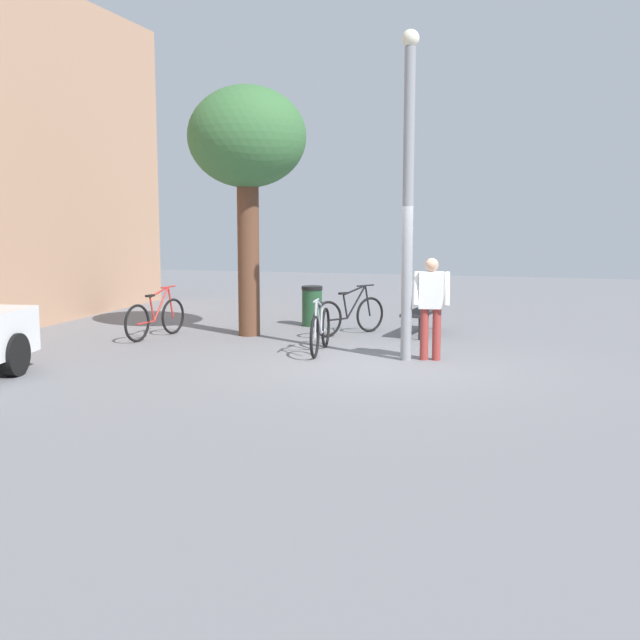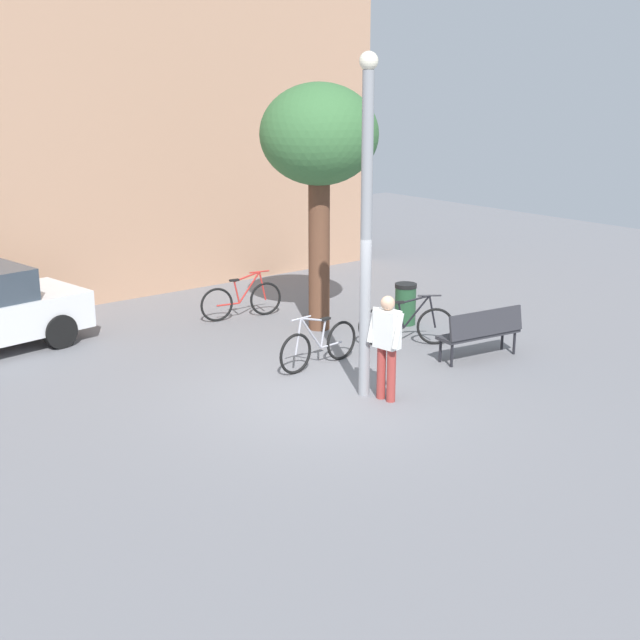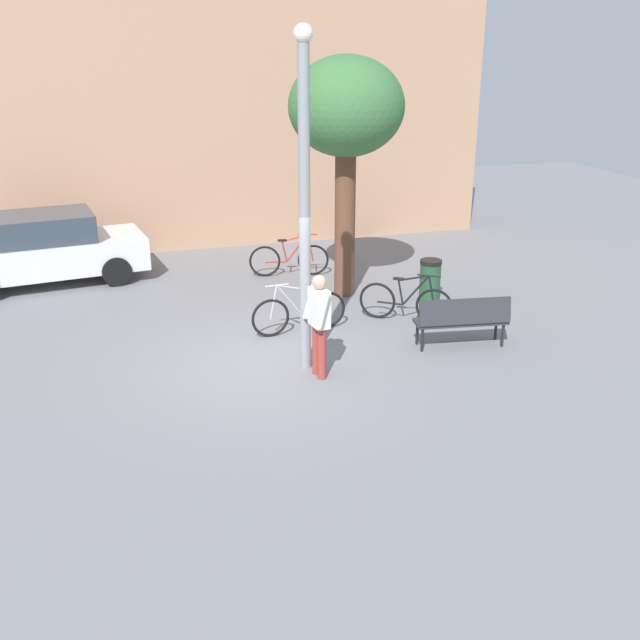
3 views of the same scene
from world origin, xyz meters
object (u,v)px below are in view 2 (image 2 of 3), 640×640
bicycle_red (242,300)px  bicycle_black (407,325)px  lamppost (366,219)px  person_by_lamppost (387,341)px  park_bench (482,330)px  trash_bin (405,304)px  bicycle_silver (319,345)px  plaza_tree (319,141)px

bicycle_red → bicycle_black: 3.76m
lamppost → person_by_lamppost: size_ratio=3.12×
park_bench → trash_bin: (0.56, 2.50, -0.12)m
lamppost → trash_bin: lamppost is taller
lamppost → park_bench: (2.81, 0.04, -2.26)m
trash_bin → bicycle_silver: bearing=-161.8°
bicycle_red → bicycle_black: bearing=-68.7°
plaza_tree → bicycle_silver: 4.08m
person_by_lamppost → bicycle_black: person_by_lamppost is taller
bicycle_red → trash_bin: (2.34, -2.46, 0.04)m
lamppost → bicycle_black: 3.72m
bicycle_silver → bicycle_red: bearing=78.2°
plaza_tree → bicycle_silver: plaza_tree is taller
trash_bin → lamppost: bearing=-143.0°
lamppost → bicycle_red: (1.03, 5.00, -2.42)m
bicycle_silver → trash_bin: bearing=18.2°
person_by_lamppost → plaza_tree: plaza_tree is taller
person_by_lamppost → bicycle_silver: size_ratio=0.92×
trash_bin → park_bench: bearing=-102.5°
plaza_tree → lamppost: bearing=-118.0°
lamppost → trash_bin: 4.84m
park_bench → bicycle_silver: size_ratio=0.91×
plaza_tree → bicycle_silver: bearing=-128.9°
lamppost → bicycle_black: lamppost is taller
bicycle_red → person_by_lamppost: bearing=-99.6°
bicycle_black → lamppost: bearing=-147.9°
park_bench → person_by_lamppost: bearing=-171.1°
lamppost → bicycle_silver: (0.30, 1.53, -2.42)m
bicycle_black → bicycle_silver: size_ratio=0.82×
lamppost → trash_bin: bearing=37.0°
plaza_tree → trash_bin: plaza_tree is taller
park_bench → trash_bin: bearing=77.5°
trash_bin → plaza_tree: bearing=152.0°
lamppost → person_by_lamppost: (0.11, -0.38, -1.84)m
plaza_tree → bicycle_black: plaza_tree is taller
bicycle_red → bicycle_silver: bearing=-101.8°
plaza_tree → trash_bin: bearing=-28.0°
lamppost → bicycle_silver: size_ratio=2.89×
plaza_tree → bicycle_silver: size_ratio=2.65×
person_by_lamppost → bicycle_silver: 2.01m
bicycle_red → plaza_tree: bearing=-64.8°
lamppost → plaza_tree: (1.79, 3.38, 0.90)m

